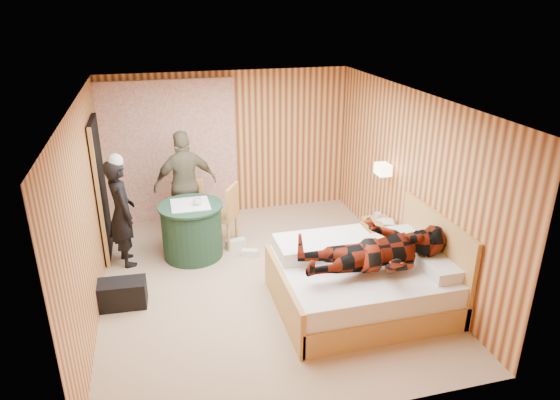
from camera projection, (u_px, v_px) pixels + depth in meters
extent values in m
cube|color=#9F8168|center=(262.00, 280.00, 6.85)|extent=(4.20, 5.00, 0.01)
cube|color=white|center=(259.00, 98.00, 5.90)|extent=(4.20, 5.00, 0.01)
cube|color=#E7A258|center=(229.00, 144.00, 8.62)|extent=(4.20, 0.02, 2.50)
cube|color=#E7A258|center=(87.00, 213.00, 5.89)|extent=(0.02, 5.00, 2.50)
cube|color=#E7A258|center=(409.00, 182.00, 6.87)|extent=(0.02, 5.00, 2.50)
cube|color=beige|center=(171.00, 152.00, 8.34)|extent=(2.20, 0.08, 2.40)
cube|color=black|center=(101.00, 189.00, 7.23)|extent=(0.06, 0.90, 2.05)
cylinder|color=gold|center=(388.00, 169.00, 7.23)|extent=(0.18, 0.04, 0.04)
cube|color=#F9E1AE|center=(383.00, 169.00, 7.21)|extent=(0.18, 0.24, 0.16)
cube|color=tan|center=(362.00, 294.00, 6.26)|extent=(2.06, 1.65, 0.31)
cube|color=white|center=(364.00, 274.00, 6.15)|extent=(2.00, 1.59, 0.26)
cube|color=tan|center=(283.00, 296.00, 5.97)|extent=(0.06, 1.65, 0.58)
cube|color=tan|center=(434.00, 256.00, 6.33)|extent=(0.06, 1.65, 1.13)
cube|color=silver|center=(441.00, 267.00, 5.91)|extent=(0.39, 0.57, 0.14)
cube|color=silver|center=(409.00, 239.00, 6.61)|extent=(0.39, 0.57, 0.14)
cube|color=white|center=(324.00, 245.00, 6.40)|extent=(1.24, 0.62, 0.19)
cube|color=tan|center=(379.00, 238.00, 7.46)|extent=(0.39, 0.53, 0.53)
cube|color=tan|center=(380.00, 228.00, 7.39)|extent=(0.41, 0.55, 0.03)
cylinder|color=#1C3D2B|center=(192.00, 231.00, 7.37)|extent=(0.87, 0.87, 0.80)
cylinder|color=#1C3D2B|center=(190.00, 206.00, 7.22)|extent=(0.94, 0.94, 0.03)
cube|color=silver|center=(190.00, 205.00, 7.21)|extent=(0.63, 0.63, 0.01)
cube|color=tan|center=(188.00, 211.00, 7.94)|extent=(0.55, 0.55, 0.05)
cube|color=tan|center=(191.00, 192.00, 8.02)|extent=(0.40, 0.21, 0.46)
cylinder|color=tan|center=(175.00, 228.00, 7.90)|extent=(0.04, 0.04, 0.43)
cylinder|color=tan|center=(202.00, 221.00, 8.16)|extent=(0.04, 0.04, 0.43)
cube|color=tan|center=(221.00, 216.00, 7.67)|extent=(0.61, 0.61, 0.05)
cube|color=tan|center=(233.00, 201.00, 7.52)|extent=(0.26, 0.41, 0.49)
cylinder|color=tan|center=(215.00, 225.00, 7.98)|extent=(0.04, 0.04, 0.46)
cylinder|color=tan|center=(228.00, 237.00, 7.56)|extent=(0.04, 0.04, 0.46)
cube|color=black|center=(121.00, 294.00, 6.23)|extent=(0.63, 0.36, 0.34)
cube|color=silver|center=(250.00, 253.00, 7.47)|extent=(0.26, 0.17, 0.11)
cube|color=silver|center=(236.00, 244.00, 7.73)|extent=(0.32, 0.17, 0.13)
imported|color=black|center=(122.00, 213.00, 7.03)|extent=(0.53, 0.66, 1.58)
imported|color=brown|center=(186.00, 184.00, 7.90)|extent=(1.07, 0.60, 1.72)
imported|color=maroon|center=(378.00, 240.00, 5.77)|extent=(0.86, 0.67, 1.77)
imported|color=silver|center=(382.00, 223.00, 7.31)|extent=(0.26, 0.28, 0.02)
imported|color=silver|center=(382.00, 221.00, 7.30)|extent=(0.23, 0.27, 0.02)
imported|color=silver|center=(377.00, 216.00, 7.46)|extent=(0.13, 0.13, 0.09)
imported|color=silver|center=(197.00, 202.00, 7.17)|extent=(0.15, 0.15, 0.10)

